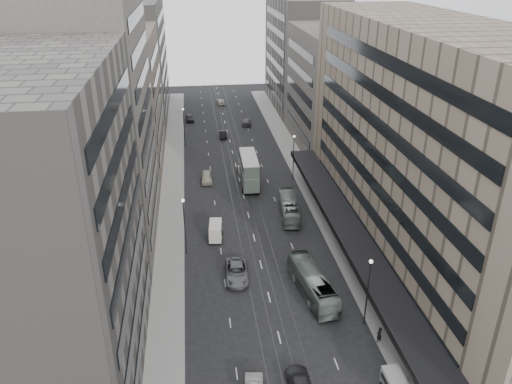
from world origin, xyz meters
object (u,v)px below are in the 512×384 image
double_decker (249,170)px  pedestrian (379,335)px  bus_near (312,283)px  panel_van (216,230)px  sedan_2 (237,272)px  bus_far (289,207)px

double_decker → pedestrian: 42.60m
bus_near → panel_van: 18.05m
sedan_2 → bus_far: bearing=61.5°
bus_near → panel_van: bus_near is taller
sedan_2 → pedestrian: bearing=-41.6°
double_decker → bus_near: bearing=-82.2°
panel_van → pedestrian: size_ratio=2.18×
bus_near → bus_far: size_ratio=1.10×
bus_far → double_decker: (-4.74, 12.51, 1.44)m
double_decker → sedan_2: 28.52m
bus_far → pedestrian: 29.42m
panel_van → bus_far: bearing=30.9°
double_decker → panel_van: double_decker is taller
bus_near → pedestrian: (5.00, -9.07, -0.50)m
bus_near → pedestrian: 10.37m
pedestrian → sedan_2: bearing=-70.0°
bus_far → pedestrian: bearing=103.3°
bus_near → pedestrian: bearing=111.2°
bus_far → sedan_2: bearing=63.6°
sedan_2 → panel_van: bearing=105.1°
bus_near → double_decker: bearing=-91.2°
bus_near → bus_far: (1.03, 20.08, -0.15)m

